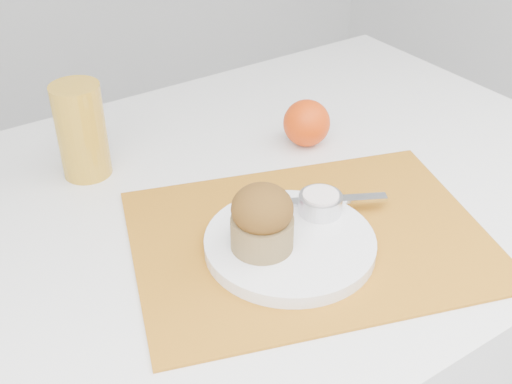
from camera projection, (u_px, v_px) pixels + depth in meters
table at (246, 362)px, 1.17m from camera, size 1.20×0.80×0.75m
placemat at (310, 238)px, 0.87m from camera, size 0.56×0.48×0.00m
plate at (290, 244)px, 0.84m from camera, size 0.23×0.23×0.02m
ramekin at (320, 204)px, 0.88m from camera, size 0.08×0.08×0.03m
cream at (321, 196)px, 0.87m from camera, size 0.06×0.06×0.01m
raspberry_near at (279, 207)px, 0.88m from camera, size 0.02×0.02×0.02m
raspberry_far at (309, 211)px, 0.87m from camera, size 0.02×0.02×0.02m
butter_knife at (316, 201)px, 0.90m from camera, size 0.19×0.11×0.01m
orange at (307, 123)px, 1.06m from camera, size 0.08×0.08×0.08m
juice_glass at (81, 131)px, 0.97m from camera, size 0.10×0.10×0.15m
muffin at (262, 219)px, 0.80m from camera, size 0.10×0.10×0.09m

